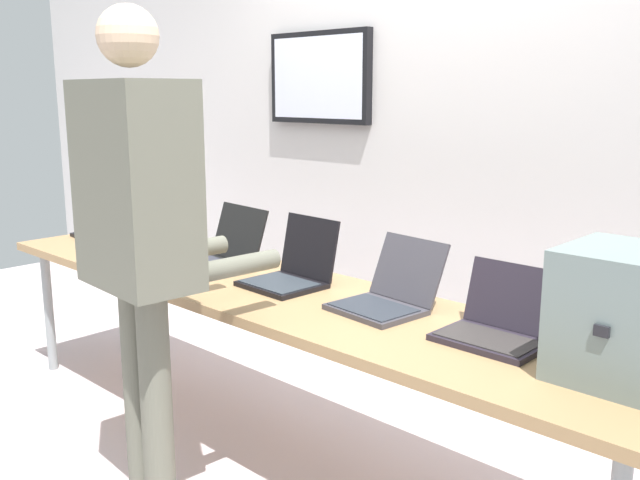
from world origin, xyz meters
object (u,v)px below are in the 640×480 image
Objects in this scene: laptop_station_3 at (292,270)px; coffee_mug at (96,250)px; workbench at (271,297)px; equipment_box at (628,315)px; laptop_station_1 at (165,239)px; person at (140,221)px; laptop_station_5 at (498,324)px; laptop_station_4 at (388,294)px; laptop_station_0 at (114,226)px; laptop_station_2 at (220,253)px.

coffee_mug is at bearing -161.47° from laptop_station_3.
equipment_box is (1.41, 0.04, 0.23)m from workbench.
person is at bearing -37.37° from laptop_station_1.
laptop_station_5 is at bearing -0.37° from laptop_station_1.
workbench is at bearing -112.89° from laptop_station_3.
laptop_station_4 is at bearing 0.13° from laptop_station_1.
laptop_station_5 is 1.23m from person.
equipment_box reaches higher than laptop_station_0.
person is (0.00, -0.71, 0.30)m from laptop_station_3.
laptop_station_5 is at bearing 36.30° from person.
person is (0.94, -0.72, 0.31)m from laptop_station_1.
coffee_mug is (-1.97, -0.33, -0.01)m from laptop_station_5.
laptop_station_0 is 1.43m from laptop_station_3.
person is 1.12m from coffee_mug.
laptop_station_3 is at bearing 1.10° from laptop_station_2.
equipment_box is 0.21× the size of person.
laptop_station_3 is 0.96m from laptop_station_5.
laptop_station_3 is at bearing 18.53° from coffee_mug.
laptop_station_1 is 0.35m from coffee_mug.
laptop_station_5 is (1.00, 0.08, 0.10)m from workbench.
equipment_box is 1.11× the size of laptop_station_3.
laptop_station_3 is 0.88× the size of laptop_station_4.
laptop_station_5 is (2.39, -0.01, -0.01)m from laptop_station_0.
workbench is 9.79× the size of laptop_station_5.
laptop_station_3 is 0.19× the size of person.
laptop_station_3 is at bearing -0.55° from laptop_station_1.
equipment_box is at bearing 1.77° from workbench.
coffee_mug is (0.42, -0.34, -0.02)m from laptop_station_0.
equipment_box is at bearing -1.08° from laptop_station_2.
workbench is 1.83× the size of person.
laptop_station_1 is 0.97× the size of laptop_station_5.
equipment_box reaches higher than workbench.
laptop_station_2 is 1.15× the size of laptop_station_5.
laptop_station_3 reaches higher than laptop_station_0.
laptop_station_1 is at bearing 0.27° from laptop_station_0.
laptop_station_3 is (0.94, -0.01, 0.00)m from laptop_station_1.
workbench is at bearing -175.21° from laptop_station_5.
workbench is 0.91m from laptop_station_1.
laptop_station_5 is (1.43, 0.01, -0.01)m from laptop_station_2.
workbench is 0.55m from laptop_station_4.
laptop_station_5 is at bearing -0.24° from laptop_station_0.
laptop_station_2 reaches higher than laptop_station_4.
workbench is 8.80× the size of equipment_box.
person is (-1.37, -0.67, 0.18)m from equipment_box.
coffee_mug is (-1.50, -0.35, -0.01)m from laptop_station_4.
person is at bearing -26.59° from laptop_station_0.
equipment_box reaches higher than laptop_station_2.
laptop_station_4 is at bearing 1.26° from laptop_station_2.
equipment_box is at bearing 7.03° from coffee_mug.
equipment_box is 0.97× the size of laptop_station_4.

